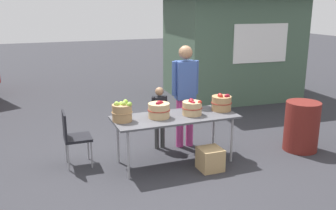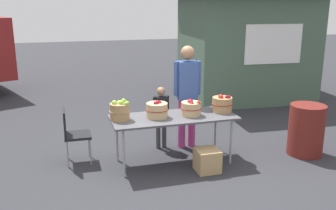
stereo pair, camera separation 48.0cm
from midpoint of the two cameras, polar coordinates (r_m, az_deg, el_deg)
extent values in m
plane|color=#2D2D33|center=(6.00, -1.27, -8.59)|extent=(40.00, 40.00, 0.00)
cube|color=#4C4C51|center=(5.74, -1.31, -1.87)|extent=(1.90, 0.76, 0.03)
cylinder|color=#99999E|center=(5.38, -8.59, -7.48)|extent=(0.04, 0.04, 0.72)
cylinder|color=#99999E|center=(5.93, 7.31, -5.26)|extent=(0.04, 0.04, 0.72)
cylinder|color=#99999E|center=(5.93, -9.89, -5.36)|extent=(0.04, 0.04, 0.72)
cylinder|color=#99999E|center=(6.43, 4.77, -3.54)|extent=(0.04, 0.04, 0.72)
cylinder|color=#A87F51|center=(5.54, -9.42, -1.20)|extent=(0.29, 0.29, 0.25)
torus|color=#A87F51|center=(5.54, -9.42, -1.07)|extent=(0.31, 0.31, 0.01)
sphere|color=#8CB738|center=(5.51, -9.43, -0.05)|extent=(0.07, 0.07, 0.07)
sphere|color=#9EC647|center=(5.55, -9.53, 0.13)|extent=(0.08, 0.08, 0.08)
sphere|color=#7AA833|center=(5.51, -8.32, 0.07)|extent=(0.08, 0.08, 0.08)
sphere|color=#7AA833|center=(5.45, -8.44, -0.03)|extent=(0.07, 0.07, 0.07)
sphere|color=#9EC647|center=(5.47, -9.19, 0.20)|extent=(0.07, 0.07, 0.07)
sphere|color=#9EC647|center=(5.49, -10.25, 0.12)|extent=(0.08, 0.08, 0.08)
sphere|color=#8CB738|center=(5.59, -8.89, 0.46)|extent=(0.07, 0.07, 0.07)
cylinder|color=tan|center=(5.65, -3.82, -0.86)|extent=(0.32, 0.32, 0.22)
torus|color=maroon|center=(5.64, -3.82, -0.75)|extent=(0.34, 0.34, 0.01)
sphere|color=maroon|center=(5.61, -3.76, 0.32)|extent=(0.07, 0.07, 0.07)
sphere|color=maroon|center=(5.59, -3.78, 0.02)|extent=(0.07, 0.07, 0.07)
sphere|color=maroon|center=(5.57, -4.01, 0.20)|extent=(0.06, 0.06, 0.06)
sphere|color=maroon|center=(5.64, -3.48, 0.26)|extent=(0.07, 0.07, 0.07)
cylinder|color=tan|center=(5.78, 1.29, -0.51)|extent=(0.30, 0.30, 0.21)
torus|color=maroon|center=(5.78, 1.29, -0.42)|extent=(0.32, 0.32, 0.01)
sphere|color=maroon|center=(5.73, 1.17, 0.48)|extent=(0.07, 0.07, 0.07)
sphere|color=maroon|center=(5.77, 1.13, 0.62)|extent=(0.08, 0.08, 0.08)
sphere|color=maroon|center=(5.81, 1.27, 0.58)|extent=(0.06, 0.06, 0.06)
sphere|color=#B22319|center=(5.71, 2.43, 0.38)|extent=(0.07, 0.07, 0.07)
sphere|color=maroon|center=(5.77, 1.07, 0.43)|extent=(0.08, 0.08, 0.08)
sphere|color=maroon|center=(5.69, 1.43, 0.22)|extent=(0.07, 0.07, 0.07)
cylinder|color=#A87F51|center=(6.05, 5.82, 0.23)|extent=(0.31, 0.31, 0.23)
torus|color=maroon|center=(6.05, 5.82, 0.34)|extent=(0.33, 0.33, 0.01)
sphere|color=#B22319|center=(5.97, 5.68, 1.31)|extent=(0.08, 0.08, 0.08)
sphere|color=maroon|center=(6.00, 6.74, 1.31)|extent=(0.07, 0.07, 0.07)
sphere|color=maroon|center=(5.98, 6.54, 1.32)|extent=(0.06, 0.06, 0.06)
sphere|color=maroon|center=(6.01, 5.58, 1.43)|extent=(0.07, 0.07, 0.07)
cylinder|color=#CC3F8C|center=(6.51, 1.17, -2.62)|extent=(0.12, 0.12, 0.85)
cylinder|color=#CC3F8C|center=(6.47, -0.33, -2.76)|extent=(0.12, 0.12, 0.85)
cube|color=#334C8C|center=(6.30, 0.44, 3.77)|extent=(0.34, 0.26, 0.64)
sphere|color=#936B4C|center=(6.23, 0.44, 7.91)|extent=(0.23, 0.23, 0.23)
cylinder|color=#334C8C|center=(6.35, 2.05, 4.18)|extent=(0.09, 0.09, 0.57)
cylinder|color=#334C8C|center=(6.25, -1.21, 4.00)|extent=(0.09, 0.09, 0.57)
cylinder|color=#3F3F3F|center=(6.48, -2.96, -4.27)|extent=(0.08, 0.08, 0.52)
cylinder|color=#3F3F3F|center=(6.44, -3.85, -4.41)|extent=(0.08, 0.08, 0.52)
cube|color=black|center=(6.32, -3.47, -0.43)|extent=(0.21, 0.16, 0.39)
sphere|color=#936B4C|center=(6.25, -3.51, 2.04)|extent=(0.14, 0.14, 0.14)
cylinder|color=black|center=(6.36, -2.52, -0.12)|extent=(0.05, 0.05, 0.35)
cylinder|color=black|center=(6.28, -4.43, -0.37)|extent=(0.05, 0.05, 0.35)
cube|color=#47604C|center=(10.14, 8.12, 8.71)|extent=(3.14, 2.58, 2.60)
cube|color=white|center=(9.13, 12.30, 9.08)|extent=(1.40, 0.12, 0.90)
cube|color=black|center=(5.95, -15.73, -4.83)|extent=(0.41, 0.41, 0.04)
cube|color=black|center=(5.87, -17.63, -2.98)|extent=(0.04, 0.40, 0.40)
cylinder|color=gray|center=(5.88, -13.77, -7.32)|extent=(0.02, 0.02, 0.42)
cylinder|color=gray|center=(6.20, -14.14, -6.17)|extent=(0.02, 0.02, 0.42)
cylinder|color=gray|center=(5.86, -17.09, -7.65)|extent=(0.02, 0.02, 0.42)
cylinder|color=gray|center=(6.18, -17.29, -6.47)|extent=(0.02, 0.02, 0.42)
cylinder|color=maroon|center=(6.64, 17.57, -3.09)|extent=(0.57, 0.57, 0.83)
cube|color=tan|center=(5.69, 3.96, -8.16)|extent=(0.34, 0.34, 0.34)
camera|label=1|loc=(0.24, -92.30, -0.62)|focal=40.42mm
camera|label=2|loc=(0.24, 87.70, 0.62)|focal=40.42mm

